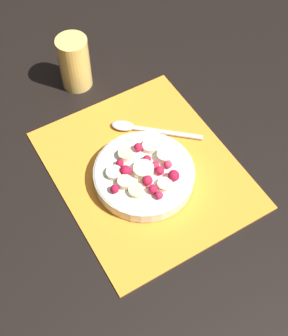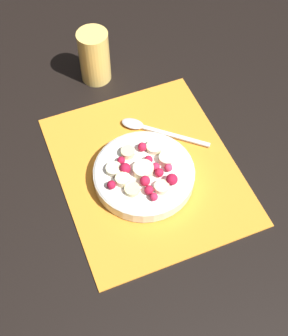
# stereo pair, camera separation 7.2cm
# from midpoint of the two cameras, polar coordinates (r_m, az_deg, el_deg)

# --- Properties ---
(ground_plane) EXTENTS (3.00, 3.00, 0.00)m
(ground_plane) POSITION_cam_midpoint_polar(r_m,az_deg,el_deg) (0.89, -2.17, -0.34)
(ground_plane) COLOR black
(placemat) EXTENTS (0.39, 0.32, 0.01)m
(placemat) POSITION_cam_midpoint_polar(r_m,az_deg,el_deg) (0.88, -2.18, -0.23)
(placemat) COLOR orange
(placemat) RESTS_ON ground_plane
(fruit_bowl) EXTENTS (0.19, 0.19, 0.05)m
(fruit_bowl) POSITION_cam_midpoint_polar(r_m,az_deg,el_deg) (0.85, -2.43, -0.81)
(fruit_bowl) COLOR silver
(fruit_bowl) RESTS_ON placemat
(spoon) EXTENTS (0.13, 0.15, 0.01)m
(spoon) POSITION_cam_midpoint_polar(r_m,az_deg,el_deg) (0.93, -2.90, 4.76)
(spoon) COLOR silver
(spoon) RESTS_ON placemat
(drinking_glass) EXTENTS (0.06, 0.06, 0.12)m
(drinking_glass) POSITION_cam_midpoint_polar(r_m,az_deg,el_deg) (1.00, -10.57, 12.39)
(drinking_glass) COLOR #F4CC66
(drinking_glass) RESTS_ON ground_plane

